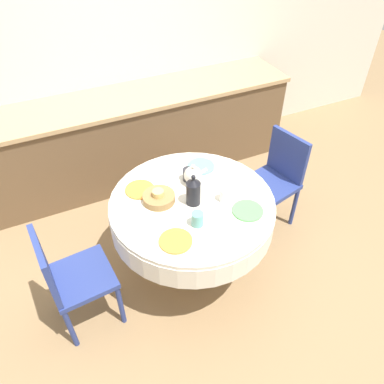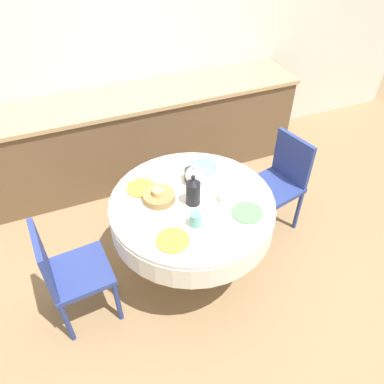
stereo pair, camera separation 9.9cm
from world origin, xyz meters
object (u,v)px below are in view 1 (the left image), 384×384
object	(u,v)px
chair_left	(276,177)
coffee_carafe	(193,191)
teapot	(193,175)
chair_right	(69,277)

from	to	relation	value
chair_left	coffee_carafe	xyz separation A→B (m)	(-0.90, -0.24, 0.35)
chair_left	teapot	size ratio (longest dim) A/B	4.81
chair_right	teapot	world-z (taller)	teapot
coffee_carafe	chair_left	bearing A→B (deg)	14.64
chair_left	chair_right	world-z (taller)	same
chair_left	coffee_carafe	size ratio (longest dim) A/B	3.62
coffee_carafe	teapot	bearing A→B (deg)	64.99
chair_left	teapot	xyz separation A→B (m)	(-0.81, -0.05, 0.33)
chair_left	teapot	world-z (taller)	teapot
chair_right	coffee_carafe	size ratio (longest dim) A/B	3.62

